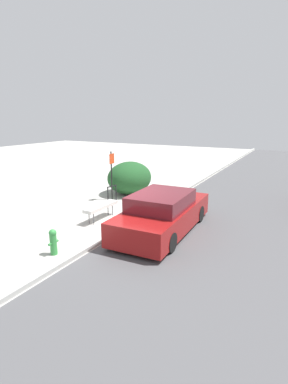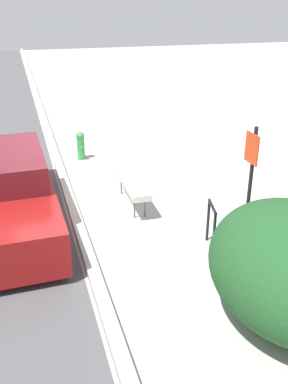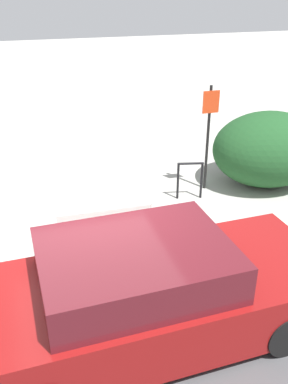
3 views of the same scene
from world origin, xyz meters
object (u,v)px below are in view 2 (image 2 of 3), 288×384
at_px(sign_post, 249,184).
at_px(parked_car_near, 1,192).
at_px(bike_rack, 211,222).
at_px(bench, 132,183).
at_px(fire_hydrant, 81,145).

relative_size(sign_post, parked_car_near, 0.48).
bearing_deg(bike_rack, parked_car_near, -120.30).
relative_size(bench, parked_car_near, 0.35).
relative_size(bike_rack, fire_hydrant, 1.08).
bearing_deg(fire_hydrant, sign_post, 17.59).
height_order(sign_post, parked_car_near, sign_post).
xyz_separation_m(bench, fire_hydrant, (-3.11, -0.59, -0.10)).
bearing_deg(fire_hydrant, parked_car_near, -32.54).
bearing_deg(sign_post, parked_car_near, -123.76).
xyz_separation_m(bike_rack, fire_hydrant, (-5.15, -1.45, -0.09)).
height_order(bike_rack, parked_car_near, parked_car_near).
bearing_deg(bike_rack, bench, -157.07).
distance_m(bench, fire_hydrant, 3.17).
relative_size(bike_rack, parked_car_near, 0.17).
bearing_deg(bike_rack, fire_hydrant, -164.23).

